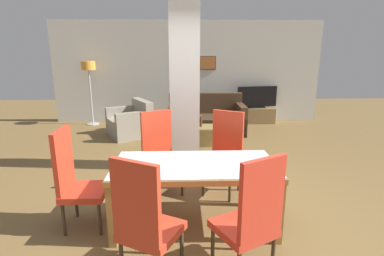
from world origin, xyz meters
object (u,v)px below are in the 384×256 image
object	(u,v)px
dining_chair_far_right	(225,152)
dining_chair_head_left	(75,178)
tv_screen	(257,97)
sofa	(206,120)
armchair	(131,123)
dining_table	(195,176)
dining_chair_near_right	(251,217)
dining_chair_near_left	(145,220)
coffee_table	(209,135)
dining_chair_far_left	(160,152)
tv_stand	(256,115)
bottle	(201,122)
floor_lamp	(89,71)

from	to	relation	value
dining_chair_far_right	dining_chair_head_left	world-z (taller)	same
dining_chair_far_right	tv_screen	xyz separation A→B (m)	(1.43, 4.06, 0.12)
sofa	armchair	xyz separation A→B (m)	(-1.77, -0.21, -0.02)
dining_table	dining_chair_near_right	bearing A→B (deg)	-61.68
dining_chair_near_left	coffee_table	xyz separation A→B (m)	(0.85, 3.84, -0.38)
dining_chair_far_left	dining_chair_far_right	size ratio (longest dim) A/B	1.00
armchair	coffee_table	bearing A→B (deg)	-141.39
tv_stand	dining_chair_head_left	bearing A→B (deg)	-122.99
dining_chair_near_left	dining_chair_far_right	size ratio (longest dim) A/B	1.00
dining_table	dining_chair_near_left	bearing A→B (deg)	-117.57
dining_table	dining_chair_near_left	world-z (taller)	dining_chair_near_left
dining_chair_head_left	tv_stand	xyz separation A→B (m)	(3.18, 4.89, -0.37)
tv_screen	tv_stand	bearing A→B (deg)	-8.93
dining_table	tv_screen	distance (m)	5.24
dining_table	bottle	xyz separation A→B (m)	(0.24, 3.00, -0.11)
dining_table	tv_stand	bearing A→B (deg)	69.05
dining_chair_far_right	tv_stand	distance (m)	4.32
dining_chair_near_right	sofa	xyz separation A→B (m)	(-0.01, 4.76, -0.27)
dining_chair_far_right	floor_lamp	world-z (taller)	floor_lamp
coffee_table	floor_lamp	size ratio (longest dim) A/B	0.38
dining_chair_far_right	armchair	distance (m)	3.41
dining_table	tv_screen	size ratio (longest dim) A/B	1.62
dining_chair_near_left	dining_chair_near_right	xyz separation A→B (m)	(0.89, 0.02, 0.00)
coffee_table	bottle	xyz separation A→B (m)	(-0.17, 0.01, 0.28)
sofa	dining_chair_near_right	bearing A→B (deg)	90.16
dining_chair_near_right	coffee_table	bearing A→B (deg)	62.21
dining_chair_head_left	dining_chair_far_left	bearing A→B (deg)	134.96
bottle	floor_lamp	distance (m)	3.47
dining_chair_near_right	dining_chair_head_left	size ratio (longest dim) A/B	1.00
sofa	bottle	size ratio (longest dim) A/B	7.48
dining_chair_near_left	bottle	bearing A→B (deg)	107.42
floor_lamp	coffee_table	bearing A→B (deg)	-31.99
dining_chair_head_left	tv_screen	xyz separation A→B (m)	(3.18, 4.89, 0.12)
dining_chair_far_right	sofa	world-z (taller)	dining_chair_far_right
sofa	armchair	distance (m)	1.78
floor_lamp	dining_table	bearing A→B (deg)	-62.26
dining_chair_far_right	dining_chair_near_right	bearing A→B (deg)	118.24
dining_chair_near_left	floor_lamp	xyz separation A→B (m)	(-2.10, 5.69, 0.83)
sofa	tv_screen	bearing A→B (deg)	-146.44
dining_chair_far_left	coffee_table	distance (m)	2.33
dining_table	dining_chair_far_left	xyz separation A→B (m)	(-0.44, 0.86, -0.01)
dining_chair_near_left	tv_screen	size ratio (longest dim) A/B	1.03
dining_chair_head_left	sofa	world-z (taller)	dining_chair_head_left
dining_chair_far_right	tv_screen	world-z (taller)	dining_chair_far_right
dining_chair_near_right	sofa	bearing A→B (deg)	61.84
dining_table	dining_chair_far_right	distance (m)	0.94
dining_chair_far_left	sofa	size ratio (longest dim) A/B	0.63
dining_chair_near_right	sofa	world-z (taller)	dining_chair_near_right
dining_chair_head_left	floor_lamp	size ratio (longest dim) A/B	0.68
dining_table	floor_lamp	size ratio (longest dim) A/B	1.07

